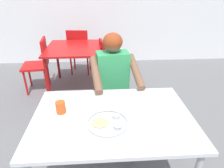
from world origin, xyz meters
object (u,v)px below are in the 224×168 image
(table_foreground, at_px, (113,123))
(drinking_cup, at_px, (61,107))
(thali_tray, at_px, (108,122))
(table_background_red, at_px, (74,52))
(chair_foreground, at_px, (111,89))
(chair_red_far, at_px, (79,49))
(diner_foreground, at_px, (114,81))
(chair_red_right, at_px, (109,62))
(chair_red_left, at_px, (39,61))

(table_foreground, distance_m, drinking_cup, 0.43)
(thali_tray, bearing_deg, table_background_red, 103.30)
(drinking_cup, xyz_separation_m, chair_foreground, (0.45, 0.78, -0.28))
(thali_tray, relative_size, chair_foreground, 0.36)
(table_foreground, xyz_separation_m, chair_foreground, (0.04, 0.85, -0.16))
(drinking_cup, bearing_deg, chair_foreground, 60.21)
(chair_red_far, bearing_deg, diner_foreground, -73.30)
(chair_foreground, distance_m, table_background_red, 1.18)
(thali_tray, relative_size, chair_red_right, 0.37)
(table_foreground, relative_size, chair_red_left, 1.40)
(table_foreground, height_order, drinking_cup, drinking_cup)
(drinking_cup, distance_m, chair_foreground, 0.94)
(chair_foreground, relative_size, table_background_red, 0.91)
(drinking_cup, bearing_deg, chair_red_left, 110.90)
(table_background_red, distance_m, chair_red_left, 0.59)
(chair_red_left, bearing_deg, drinking_cup, -69.10)
(table_foreground, height_order, chair_foreground, chair_foreground)
(table_foreground, xyz_separation_m, diner_foreground, (0.06, 0.63, 0.06))
(chair_red_left, bearing_deg, chair_red_far, 47.31)
(table_foreground, xyz_separation_m, chair_red_right, (0.05, 1.83, -0.17))
(chair_red_right, bearing_deg, thali_tray, -92.87)
(thali_tray, distance_m, chair_red_left, 2.20)
(diner_foreground, distance_m, chair_red_right, 1.22)
(thali_tray, distance_m, chair_red_right, 1.94)
(table_foreground, relative_size, chair_red_far, 1.38)
(chair_red_right, bearing_deg, chair_foreground, -90.90)
(chair_red_left, height_order, chair_red_far, chair_red_far)
(chair_red_left, bearing_deg, diner_foreground, -46.51)
(diner_foreground, xyz_separation_m, table_background_red, (-0.57, 1.25, -0.07))
(diner_foreground, xyz_separation_m, chair_red_far, (-0.55, 1.84, -0.20))
(drinking_cup, xyz_separation_m, chair_red_left, (-0.67, 1.76, -0.26))
(drinking_cup, distance_m, diner_foreground, 0.73)
(table_foreground, relative_size, drinking_cup, 12.67)
(chair_foreground, bearing_deg, chair_red_far, 108.07)
(table_background_red, bearing_deg, chair_red_left, -175.22)
(table_foreground, distance_m, chair_red_far, 2.52)
(table_background_red, bearing_deg, table_foreground, -74.79)
(drinking_cup, relative_size, chair_foreground, 0.11)
(thali_tray, distance_m, diner_foreground, 0.73)
(table_background_red, xyz_separation_m, chair_red_right, (0.56, -0.05, -0.16))
(chair_foreground, xyz_separation_m, diner_foreground, (0.02, -0.22, 0.23))
(chair_red_left, distance_m, chair_red_far, 0.87)
(drinking_cup, height_order, chair_red_left, chair_red_left)
(diner_foreground, bearing_deg, chair_red_right, 90.37)
(table_foreground, distance_m, chair_red_left, 2.13)
(chair_foreground, xyz_separation_m, table_background_red, (-0.55, 1.03, 0.15))
(table_foreground, xyz_separation_m, drinking_cup, (-0.41, 0.07, 0.12))
(table_background_red, distance_m, chair_red_right, 0.59)
(table_foreground, relative_size, diner_foreground, 1.02)
(chair_foreground, distance_m, diner_foreground, 0.31)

